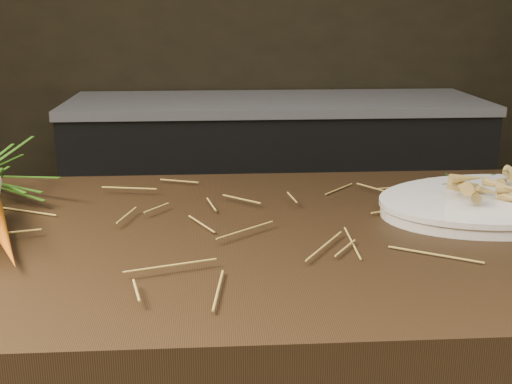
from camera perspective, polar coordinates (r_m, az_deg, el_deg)
back_counter at (r=2.95m, az=1.70°, el=0.19°), size 1.82×0.62×0.84m
straw_bedding at (r=0.99m, az=-5.17°, el=-3.05°), size 1.40×0.60×0.02m
serving_platter at (r=1.16m, az=20.78°, el=-1.09°), size 0.46×0.35×0.02m
roasted_veg_heap at (r=1.15m, az=20.95°, el=0.54°), size 0.23×0.19×0.05m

